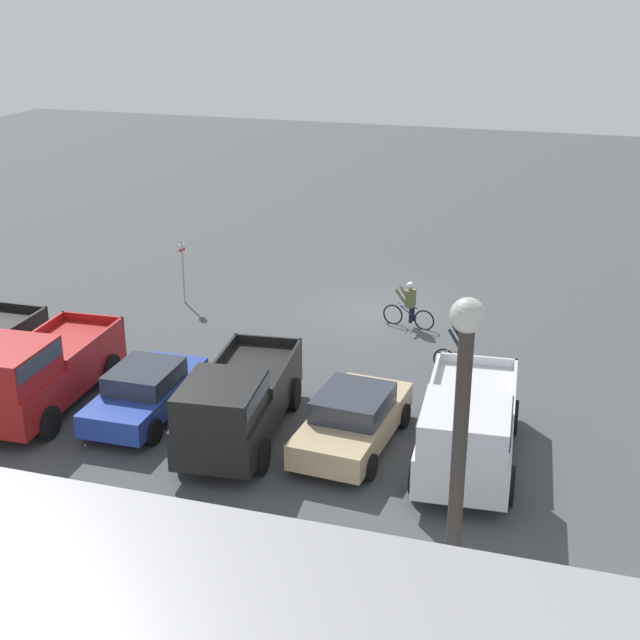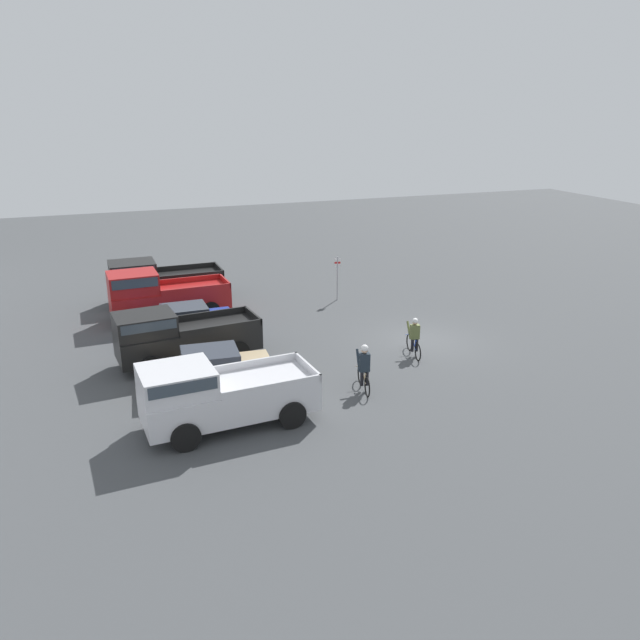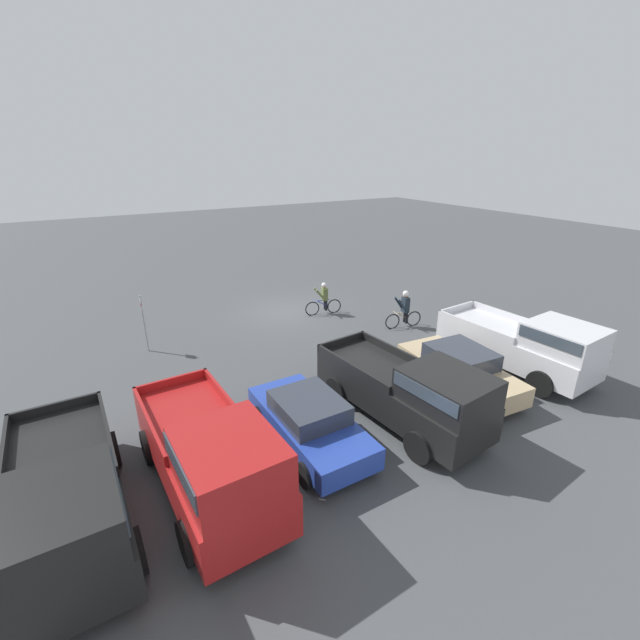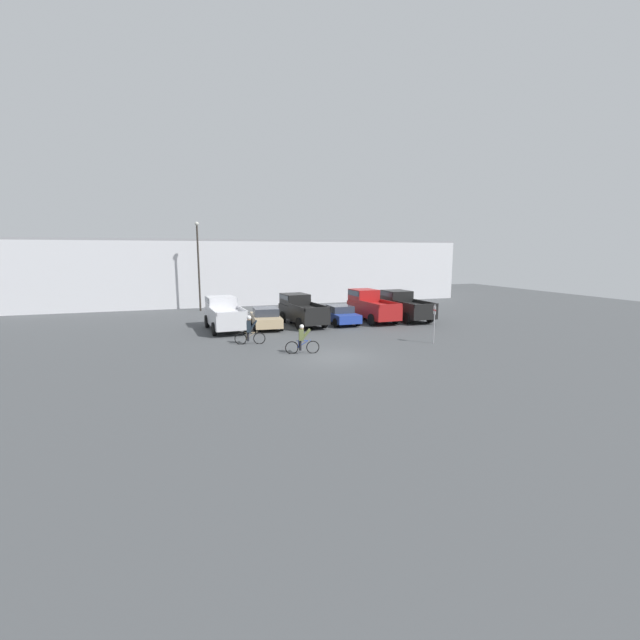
# 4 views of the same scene
# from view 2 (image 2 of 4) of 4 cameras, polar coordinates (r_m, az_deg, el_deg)

# --- Properties ---
(ground_plane) EXTENTS (80.00, 80.00, 0.00)m
(ground_plane) POSITION_cam_2_polar(r_m,az_deg,el_deg) (26.92, 9.38, -1.86)
(ground_plane) COLOR #424447
(pickup_truck_0) EXTENTS (2.56, 5.46, 2.17)m
(pickup_truck_0) POSITION_cam_2_polar(r_m,az_deg,el_deg) (19.45, -9.52, -6.65)
(pickup_truck_0) COLOR silver
(pickup_truck_0) RESTS_ON ground_plane
(sedan_0) EXTENTS (2.26, 4.42, 1.43)m
(sedan_0) POSITION_cam_2_polar(r_m,az_deg,el_deg) (22.22, -9.95, -4.50)
(sedan_0) COLOR tan
(sedan_0) RESTS_ON ground_plane
(pickup_truck_1) EXTENTS (2.53, 5.56, 2.16)m
(pickup_truck_1) POSITION_cam_2_polar(r_m,az_deg,el_deg) (24.51, -12.93, -1.40)
(pickup_truck_1) COLOR black
(pickup_truck_1) RESTS_ON ground_plane
(sedan_1) EXTENTS (1.94, 4.22, 1.38)m
(sedan_1) POSITION_cam_2_polar(r_m,az_deg,el_deg) (27.40, -12.25, -0.12)
(sedan_1) COLOR #233D9E
(sedan_1) RESTS_ON ground_plane
(pickup_truck_2) EXTENTS (2.35, 5.46, 2.34)m
(pickup_truck_2) POSITION_cam_2_polar(r_m,az_deg,el_deg) (29.81, -14.51, 2.29)
(pickup_truck_2) COLOR maroon
(pickup_truck_2) RESTS_ON ground_plane
(pickup_truck_3) EXTENTS (2.33, 5.51, 2.19)m
(pickup_truck_3) POSITION_cam_2_polar(r_m,az_deg,el_deg) (32.55, -14.67, 3.55)
(pickup_truck_3) COLOR black
(pickup_truck_3) RESTS_ON ground_plane
(cyclist_0) EXTENTS (1.79, 0.54, 1.59)m
(cyclist_0) POSITION_cam_2_polar(r_m,az_deg,el_deg) (25.05, 8.61, -1.53)
(cyclist_0) COLOR black
(cyclist_0) RESTS_ON ground_plane
(cyclist_1) EXTENTS (1.75, 0.54, 1.72)m
(cyclist_1) POSITION_cam_2_polar(r_m,az_deg,el_deg) (21.80, 4.05, -4.27)
(cyclist_1) COLOR black
(cyclist_1) RESTS_ON ground_plane
(fire_lane_sign) EXTENTS (0.08, 0.30, 2.29)m
(fire_lane_sign) POSITION_cam_2_polar(r_m,az_deg,el_deg) (31.78, 1.60, 4.25)
(fire_lane_sign) COLOR #9E9EA3
(fire_lane_sign) RESTS_ON ground_plane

